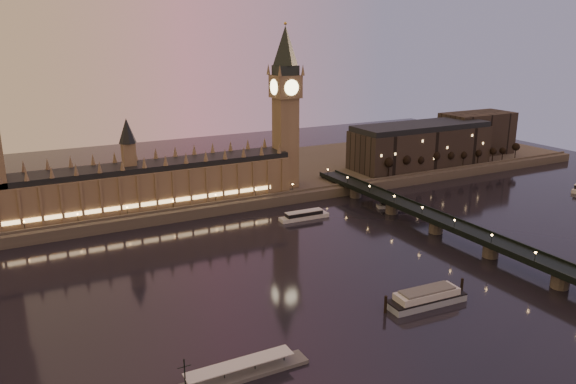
{
  "coord_description": "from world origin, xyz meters",
  "views": [
    {
      "loc": [
        -110.79,
        -195.43,
        104.43
      ],
      "look_at": [
        10.51,
        35.0,
        29.63
      ],
      "focal_mm": 35.0,
      "sensor_mm": 36.0,
      "label": 1
    }
  ],
  "objects_px": {
    "moored_barge": "(427,297)",
    "pontoon_pier": "(242,373)",
    "cruise_boat_a": "(304,215)",
    "cruise_boat_b": "(396,204)"
  },
  "relations": [
    {
      "from": "cruise_boat_b",
      "to": "pontoon_pier",
      "type": "relative_size",
      "value": 0.54
    },
    {
      "from": "cruise_boat_a",
      "to": "cruise_boat_b",
      "type": "bearing_deg",
      "value": -4.46
    },
    {
      "from": "cruise_boat_a",
      "to": "moored_barge",
      "type": "bearing_deg",
      "value": -92.53
    },
    {
      "from": "cruise_boat_b",
      "to": "pontoon_pier",
      "type": "xyz_separation_m",
      "value": [
        -153.37,
        -118.3,
        -0.62
      ]
    },
    {
      "from": "cruise_boat_b",
      "to": "moored_barge",
      "type": "height_order",
      "value": "moored_barge"
    },
    {
      "from": "cruise_boat_a",
      "to": "moored_barge",
      "type": "xyz_separation_m",
      "value": [
        -8.79,
        -114.57,
        0.88
      ]
    },
    {
      "from": "cruise_boat_b",
      "to": "cruise_boat_a",
      "type": "bearing_deg",
      "value": -166.05
    },
    {
      "from": "cruise_boat_b",
      "to": "pontoon_pier",
      "type": "bearing_deg",
      "value": -122.1
    },
    {
      "from": "moored_barge",
      "to": "pontoon_pier",
      "type": "bearing_deg",
      "value": -170.0
    },
    {
      "from": "pontoon_pier",
      "to": "cruise_boat_a",
      "type": "bearing_deg",
      "value": 53.49
    }
  ]
}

